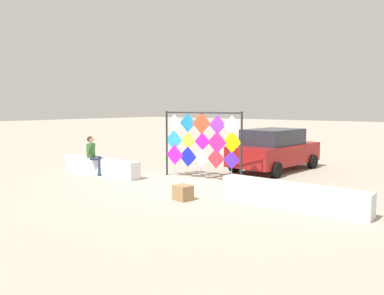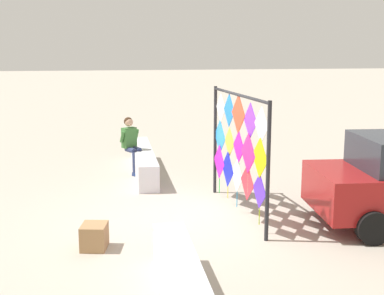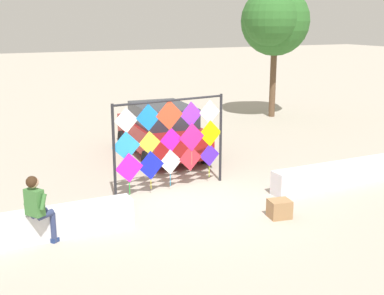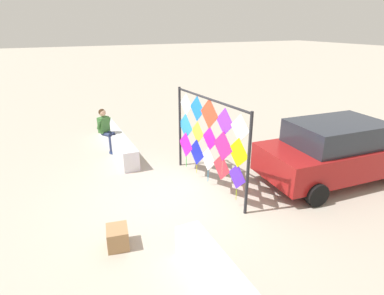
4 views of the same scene
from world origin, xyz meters
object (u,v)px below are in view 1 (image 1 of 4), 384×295
(seated_vendor, at_px, (93,153))
(parked_car, at_px, (274,149))
(kite_display_rack, at_px, (201,139))
(cardboard_box_large, at_px, (183,193))

(seated_vendor, distance_m, parked_car, 7.08)
(kite_display_rack, height_order, cardboard_box_large, kite_display_rack)
(parked_car, bearing_deg, cardboard_box_large, -87.25)
(seated_vendor, bearing_deg, cardboard_box_large, -9.41)
(kite_display_rack, distance_m, seated_vendor, 4.11)
(kite_display_rack, bearing_deg, seated_vendor, -151.94)
(seated_vendor, xyz_separation_m, cardboard_box_large, (5.04, -0.84, -0.65))
(parked_car, height_order, cardboard_box_large, parked_car)
(cardboard_box_large, bearing_deg, seated_vendor, 170.59)
(parked_car, bearing_deg, seated_vendor, -132.10)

